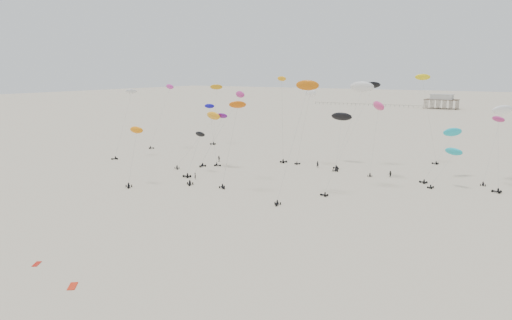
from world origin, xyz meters
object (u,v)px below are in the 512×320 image
Objects in this scene: rig_0 at (134,150)px; rig_9 at (215,100)px; pavilion_main at (441,102)px; spectator_0 at (195,179)px; rig_4 at (303,102)px.

rig_9 is at bearing -110.51° from rig_0.
rig_0 is 66.53m from rig_9.
spectator_0 is at bearing -92.01° from pavilion_main.
pavilion_main is 259.49m from rig_4.
rig_0 is at bearing -93.71° from pavilion_main.
rig_9 reaches higher than rig_0.
rig_9 is (-57.89, 50.47, -4.17)m from rig_4.
rig_9 is 11.34× the size of spectator_0.
rig_0 is 7.17× the size of spectator_0.
rig_0 is (-17.52, -270.49, 3.77)m from pavilion_main.
spectator_0 is (29.61, -50.88, -15.40)m from rig_9.
spectator_0 is at bearing -164.86° from rig_0.
pavilion_main is 11.22× the size of spectator_0.
pavilion_main is at bearing -35.82° from spectator_0.
rig_0 is 40.39m from rig_4.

